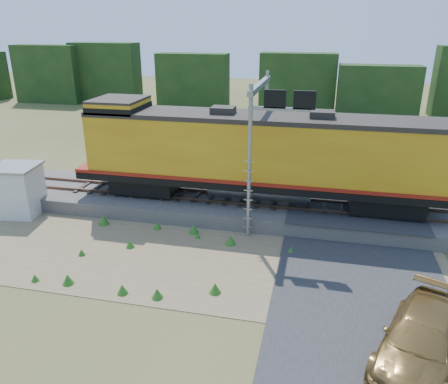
% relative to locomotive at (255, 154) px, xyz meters
% --- Properties ---
extents(ground, '(140.00, 140.00, 0.00)m').
position_rel_locomotive_xyz_m(ground, '(-1.51, -6.00, -3.58)').
color(ground, '#475123').
rests_on(ground, ground).
extents(ballast, '(70.00, 5.00, 0.80)m').
position_rel_locomotive_xyz_m(ballast, '(-1.51, -0.00, -3.18)').
color(ballast, slate).
rests_on(ballast, ground).
extents(rails, '(70.00, 1.54, 0.16)m').
position_rel_locomotive_xyz_m(rails, '(-1.51, -0.00, -2.70)').
color(rails, brown).
rests_on(rails, ballast).
extents(dirt_shoulder, '(26.00, 8.00, 0.03)m').
position_rel_locomotive_xyz_m(dirt_shoulder, '(-3.51, -5.50, -3.56)').
color(dirt_shoulder, '#8C7754').
rests_on(dirt_shoulder, ground).
extents(road, '(7.00, 66.00, 0.86)m').
position_rel_locomotive_xyz_m(road, '(5.49, -5.26, -3.49)').
color(road, '#38383A').
rests_on(road, ground).
extents(tree_line_north, '(130.00, 3.00, 6.50)m').
position_rel_locomotive_xyz_m(tree_line_north, '(-1.51, 32.00, -0.51)').
color(tree_line_north, '#173413').
rests_on(tree_line_north, ground).
extents(weed_clumps, '(15.00, 6.20, 0.56)m').
position_rel_locomotive_xyz_m(weed_clumps, '(-5.01, -5.90, -3.58)').
color(weed_clumps, '#2E6C1E').
rests_on(weed_clumps, ground).
extents(locomotive, '(20.57, 3.14, 5.31)m').
position_rel_locomotive_xyz_m(locomotive, '(0.00, 0.00, 0.00)').
color(locomotive, black).
rests_on(locomotive, rails).
extents(shed, '(2.72, 2.72, 2.85)m').
position_rel_locomotive_xyz_m(shed, '(-12.89, -2.83, -2.14)').
color(shed, silver).
rests_on(shed, ground).
extents(signal_gantry, '(3.03, 6.20, 7.64)m').
position_rel_locomotive_xyz_m(signal_gantry, '(0.58, -0.68, 2.11)').
color(signal_gantry, gray).
rests_on(signal_gantry, ground).
extents(car, '(4.11, 5.84, 1.57)m').
position_rel_locomotive_xyz_m(car, '(7.04, -10.16, -2.79)').
color(car, olive).
rests_on(car, ground).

